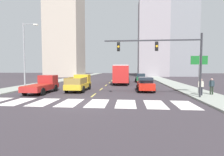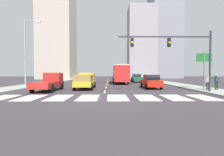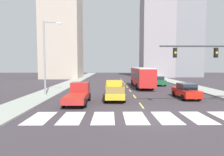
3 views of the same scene
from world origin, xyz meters
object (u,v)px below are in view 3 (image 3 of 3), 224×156
(sedan_near_right, at_px, (186,91))
(pickup_stakebed, at_px, (114,91))
(pickup_dark, at_px, (78,94))
(sedan_near_left, at_px, (158,81))
(streetlight_left, at_px, (46,55))
(city_bus, at_px, (142,76))

(sedan_near_right, bearing_deg, pickup_stakebed, 179.03)
(pickup_dark, bearing_deg, sedan_near_left, 54.74)
(sedan_near_left, relative_size, sedan_near_right, 1.00)
(pickup_stakebed, bearing_deg, sedan_near_right, 0.94)
(sedan_near_left, distance_m, sedan_near_right, 13.48)
(sedan_near_right, relative_size, streetlight_left, 0.49)
(pickup_dark, bearing_deg, pickup_stakebed, 32.21)
(pickup_dark, height_order, sedan_near_left, pickup_dark)
(city_bus, distance_m, streetlight_left, 16.14)
(sedan_near_left, relative_size, streetlight_left, 0.49)
(pickup_stakebed, bearing_deg, streetlight_left, 167.80)
(pickup_dark, distance_m, city_bus, 15.44)
(pickup_dark, bearing_deg, city_bus, 58.63)
(sedan_near_left, bearing_deg, sedan_near_right, -92.32)
(pickup_stakebed, bearing_deg, city_bus, 64.76)
(pickup_dark, relative_size, sedan_near_right, 1.18)
(city_bus, xyz_separation_m, streetlight_left, (-13.01, -9.07, 3.02))
(pickup_stakebed, height_order, pickup_dark, same)
(pickup_stakebed, bearing_deg, sedan_near_left, 57.44)
(sedan_near_right, xyz_separation_m, streetlight_left, (-16.26, 1.40, 4.11))
(city_bus, bearing_deg, sedan_near_left, 40.34)
(pickup_dark, distance_m, sedan_near_right, 12.03)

